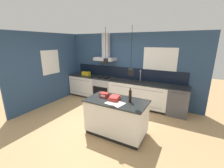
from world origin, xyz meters
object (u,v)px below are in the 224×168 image
(book_stack, at_px, (115,98))
(yellow_toolbox, at_px, (86,73))
(oven_range, at_px, (104,89))
(bottle_on_island, at_px, (130,96))
(red_supply_box, at_px, (104,95))
(dishwasher, at_px, (178,101))

(book_stack, distance_m, yellow_toolbox, 3.03)
(oven_range, relative_size, yellow_toolbox, 2.68)
(oven_range, bearing_deg, bottle_on_island, -44.81)
(oven_range, xyz_separation_m, book_stack, (1.46, -1.89, 0.50))
(bottle_on_island, distance_m, yellow_toolbox, 3.28)
(red_supply_box, bearing_deg, yellow_toolbox, 137.78)
(dishwasher, height_order, red_supply_box, red_supply_box)
(red_supply_box, bearing_deg, dishwasher, 48.38)
(dishwasher, distance_m, red_supply_box, 2.51)
(bottle_on_island, bearing_deg, book_stack, -169.39)
(oven_range, xyz_separation_m, dishwasher, (2.77, 0.00, -0.00))
(oven_range, xyz_separation_m, red_supply_box, (1.14, -1.83, 0.51))
(oven_range, height_order, yellow_toolbox, yellow_toolbox)
(bottle_on_island, relative_size, book_stack, 1.04)
(oven_range, height_order, red_supply_box, red_supply_box)
(bottle_on_island, bearing_deg, yellow_toolbox, 146.16)
(oven_range, bearing_deg, yellow_toolbox, 179.72)
(book_stack, bearing_deg, oven_range, 127.71)
(dishwasher, height_order, yellow_toolbox, yellow_toolbox)
(book_stack, height_order, red_supply_box, red_supply_box)
(bottle_on_island, distance_m, book_stack, 0.39)
(book_stack, bearing_deg, bottle_on_island, 10.61)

